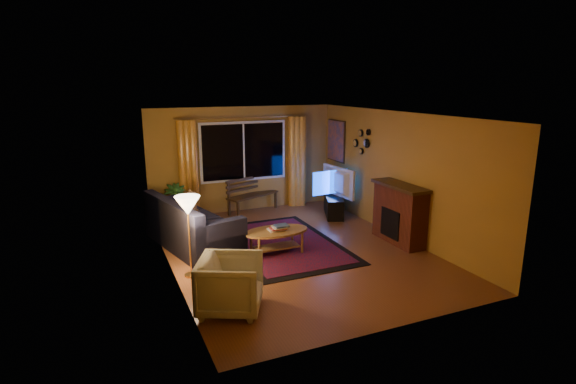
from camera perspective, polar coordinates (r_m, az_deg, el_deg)
name	(u,v)px	position (r m, az deg, el deg)	size (l,w,h in m)	color
floor	(294,251)	(8.45, 0.82, -7.45)	(4.50, 6.00, 0.02)	brown
ceiling	(295,114)	(7.90, 0.88, 9.86)	(4.50, 6.00, 0.02)	white
wall_back	(243,159)	(10.84, -5.72, 4.15)	(4.50, 0.02, 2.50)	#B68432
wall_left	(167,197)	(7.47, -15.17, -0.65)	(0.02, 6.00, 2.50)	#B68432
wall_right	(398,175)	(9.22, 13.76, 2.13)	(0.02, 6.00, 2.50)	#B68432
window	(244,151)	(10.75, -5.64, 5.15)	(2.00, 0.02, 1.30)	black
curtain_rod	(244,118)	(10.62, -5.66, 9.39)	(0.03, 0.03, 3.20)	#BF8C3F
curtain_left	(188,170)	(10.42, -12.57, 2.77)	(0.36, 0.36, 2.24)	orange
curtain_right	(297,162)	(11.23, 1.09, 3.87)	(0.36, 0.36, 2.24)	orange
bench	(253,203)	(10.87, -4.46, -1.44)	(1.37, 0.40, 0.41)	#36220D
potted_plant	(175,203)	(10.31, -14.16, -1.37)	(0.48, 0.48, 0.86)	#235B1E
sofa	(192,222)	(8.70, -12.05, -3.78)	(1.00, 2.33, 0.94)	black
dog	(189,204)	(9.14, -12.49, -1.44)	(0.32, 0.44, 0.48)	olive
armchair	(230,282)	(6.23, -7.32, -11.26)	(0.82, 0.77, 0.84)	beige
floor_lamp	(189,237)	(7.32, -12.42, -5.65)	(0.22, 0.22, 1.31)	#BF8C3F
rug	(283,243)	(8.75, -0.70, -6.55)	(1.98, 3.13, 0.02)	maroon
coffee_table	(277,242)	(8.24, -1.47, -6.31)	(1.20, 1.20, 0.44)	#A67738
tv_console	(333,206)	(10.60, 5.80, -1.73)	(0.37, 1.10, 0.46)	black
television	(334,182)	(10.47, 5.87, 1.29)	(1.19, 0.16, 0.68)	black
fireplace	(399,215)	(8.96, 13.97, -2.85)	(0.40, 1.20, 1.10)	maroon
mirror_cluster	(361,140)	(10.16, 9.29, 6.53)	(0.06, 0.60, 0.56)	black
painting	(336,141)	(11.16, 6.12, 6.49)	(0.04, 0.76, 0.96)	orange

